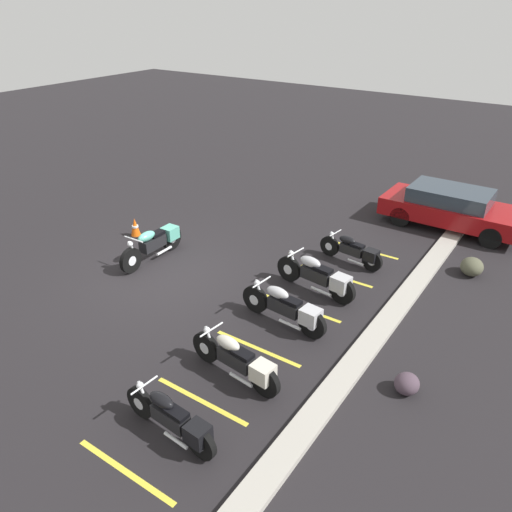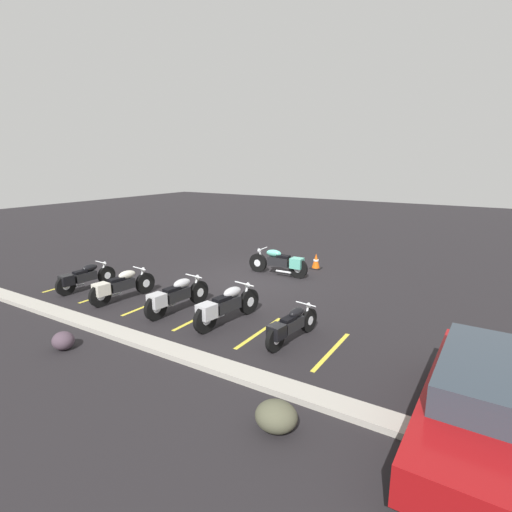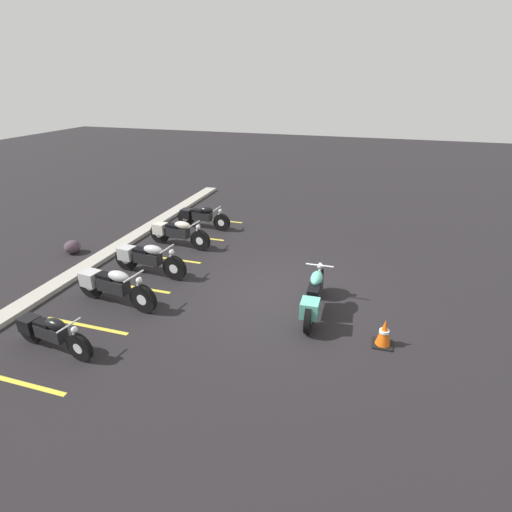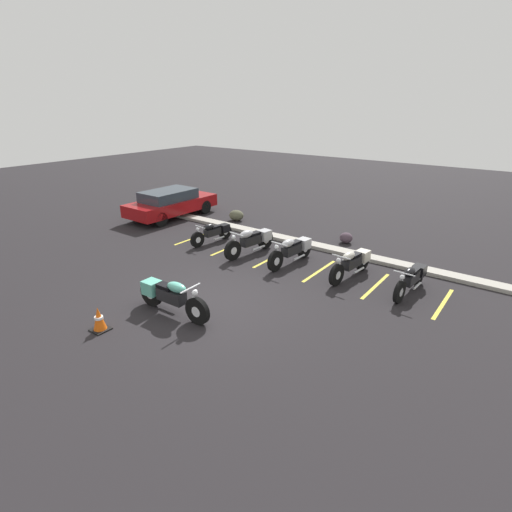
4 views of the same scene
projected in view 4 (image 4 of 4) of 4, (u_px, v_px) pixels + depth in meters
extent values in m
plane|color=black|center=(210.00, 305.00, 10.58)|extent=(60.00, 60.00, 0.00)
cylinder|color=black|center=(197.00, 311.00, 9.59)|extent=(0.70, 0.15, 0.70)
cylinder|color=silver|center=(197.00, 311.00, 9.59)|extent=(0.27, 0.14, 0.27)
cylinder|color=black|center=(151.00, 293.00, 10.47)|extent=(0.70, 0.15, 0.70)
cylinder|color=silver|center=(151.00, 293.00, 10.47)|extent=(0.27, 0.14, 0.27)
cube|color=black|center=(171.00, 296.00, 10.00)|extent=(0.81, 0.32, 0.32)
ellipsoid|color=#59B29E|center=(177.00, 287.00, 9.78)|extent=(0.60, 0.29, 0.25)
cube|color=black|center=(166.00, 286.00, 10.02)|extent=(0.47, 0.27, 0.08)
cube|color=#59B29E|center=(152.00, 287.00, 10.37)|extent=(0.43, 0.39, 0.36)
cylinder|color=silver|center=(193.00, 299.00, 9.55)|extent=(0.28, 0.07, 0.56)
cylinder|color=silver|center=(190.00, 288.00, 9.49)|extent=(0.06, 0.66, 0.04)
sphere|color=silver|center=(195.00, 293.00, 9.45)|extent=(0.15, 0.15, 0.15)
cylinder|color=silver|center=(169.00, 302.00, 10.37)|extent=(0.59, 0.09, 0.07)
cylinder|color=black|center=(197.00, 240.00, 14.73)|extent=(0.18, 0.59, 0.58)
cylinder|color=silver|center=(197.00, 240.00, 14.73)|extent=(0.14, 0.23, 0.22)
cylinder|color=black|center=(225.00, 232.00, 15.65)|extent=(0.18, 0.59, 0.58)
cylinder|color=silver|center=(225.00, 232.00, 15.65)|extent=(0.14, 0.23, 0.22)
cube|color=black|center=(212.00, 232.00, 15.17)|extent=(0.33, 0.70, 0.27)
ellipsoid|color=black|center=(209.00, 227.00, 14.97)|extent=(0.29, 0.52, 0.21)
cube|color=black|center=(215.00, 227.00, 15.21)|extent=(0.26, 0.41, 0.07)
cube|color=black|center=(224.00, 228.00, 15.57)|extent=(0.36, 0.39, 0.30)
cylinder|color=silver|center=(199.00, 233.00, 14.72)|extent=(0.08, 0.24, 0.47)
cylinder|color=silver|center=(200.00, 227.00, 14.67)|extent=(0.55, 0.10, 0.03)
sphere|color=silver|center=(198.00, 229.00, 14.62)|extent=(0.12, 0.12, 0.12)
cylinder|color=silver|center=(219.00, 238.00, 15.34)|extent=(0.12, 0.49, 0.06)
cylinder|color=black|center=(233.00, 251.00, 13.50)|extent=(0.22, 0.70, 0.69)
cylinder|color=silver|center=(233.00, 251.00, 13.50)|extent=(0.17, 0.28, 0.26)
cylinder|color=black|center=(265.00, 240.00, 14.59)|extent=(0.22, 0.70, 0.69)
cylinder|color=silver|center=(265.00, 240.00, 14.59)|extent=(0.17, 0.28, 0.26)
cube|color=black|center=(251.00, 240.00, 14.02)|extent=(0.40, 0.83, 0.31)
ellipsoid|color=#B7B7BC|center=(246.00, 234.00, 13.78)|extent=(0.35, 0.62, 0.25)
cube|color=black|center=(254.00, 233.00, 14.07)|extent=(0.31, 0.49, 0.08)
cube|color=#B7B7BC|center=(264.00, 235.00, 14.48)|extent=(0.43, 0.47, 0.36)
cylinder|color=silver|center=(235.00, 242.00, 13.49)|extent=(0.10, 0.28, 0.56)
cylinder|color=silver|center=(236.00, 234.00, 13.43)|extent=(0.65, 0.12, 0.04)
sphere|color=silver|center=(234.00, 237.00, 13.37)|extent=(0.15, 0.15, 0.15)
cylinder|color=silver|center=(259.00, 248.00, 14.21)|extent=(0.15, 0.58, 0.07)
cylinder|color=black|center=(275.00, 261.00, 12.63)|extent=(0.18, 0.68, 0.68)
cylinder|color=silver|center=(275.00, 261.00, 12.63)|extent=(0.15, 0.27, 0.26)
cylinder|color=black|center=(304.00, 248.00, 13.74)|extent=(0.18, 0.68, 0.68)
cylinder|color=silver|center=(304.00, 248.00, 13.74)|extent=(0.15, 0.27, 0.26)
cube|color=black|center=(292.00, 250.00, 13.17)|extent=(0.35, 0.80, 0.31)
ellipsoid|color=#B7B7BC|center=(288.00, 243.00, 12.93)|extent=(0.32, 0.59, 0.25)
cube|color=black|center=(295.00, 242.00, 13.22)|extent=(0.28, 0.47, 0.08)
cube|color=#B7B7BC|center=(304.00, 244.00, 13.64)|extent=(0.40, 0.44, 0.35)
cylinder|color=silver|center=(278.00, 252.00, 12.62)|extent=(0.08, 0.27, 0.55)
cylinder|color=silver|center=(279.00, 244.00, 12.57)|extent=(0.64, 0.09, 0.04)
sphere|color=silver|center=(277.00, 247.00, 12.51)|extent=(0.14, 0.14, 0.14)
cylinder|color=silver|center=(299.00, 257.00, 13.37)|extent=(0.12, 0.57, 0.07)
cylinder|color=black|center=(337.00, 275.00, 11.64)|extent=(0.19, 0.67, 0.66)
cylinder|color=silver|center=(337.00, 275.00, 11.64)|extent=(0.15, 0.26, 0.25)
cylinder|color=black|center=(363.00, 261.00, 12.70)|extent=(0.19, 0.67, 0.66)
cylinder|color=silver|center=(363.00, 261.00, 12.70)|extent=(0.15, 0.26, 0.25)
cube|color=black|center=(352.00, 262.00, 12.15)|extent=(0.36, 0.78, 0.30)
ellipsoid|color=beige|center=(349.00, 256.00, 11.92)|extent=(0.32, 0.58, 0.24)
cube|color=black|center=(355.00, 255.00, 12.19)|extent=(0.29, 0.46, 0.08)
cube|color=beige|center=(363.00, 256.00, 12.60)|extent=(0.40, 0.44, 0.34)
cylinder|color=silver|center=(339.00, 266.00, 11.63)|extent=(0.09, 0.27, 0.53)
cylinder|color=silver|center=(341.00, 257.00, 11.58)|extent=(0.62, 0.10, 0.04)
sphere|color=silver|center=(339.00, 260.00, 11.52)|extent=(0.14, 0.14, 0.14)
cylinder|color=silver|center=(359.00, 270.00, 12.34)|extent=(0.13, 0.55, 0.07)
cylinder|color=black|center=(399.00, 292.00, 10.64)|extent=(0.15, 0.62, 0.62)
cylinder|color=silver|center=(399.00, 292.00, 10.64)|extent=(0.13, 0.24, 0.23)
cylinder|color=black|center=(419.00, 275.00, 11.67)|extent=(0.15, 0.62, 0.62)
cylinder|color=silver|center=(419.00, 275.00, 11.67)|extent=(0.13, 0.24, 0.23)
cube|color=black|center=(411.00, 278.00, 11.14)|extent=(0.31, 0.73, 0.28)
ellipsoid|color=black|center=(410.00, 272.00, 10.92)|extent=(0.28, 0.54, 0.22)
cube|color=black|center=(414.00, 270.00, 11.18)|extent=(0.25, 0.42, 0.07)
cube|color=black|center=(419.00, 270.00, 11.58)|extent=(0.36, 0.40, 0.32)
cylinder|color=silver|center=(402.00, 282.00, 10.63)|extent=(0.07, 0.25, 0.50)
cylinder|color=silver|center=(404.00, 273.00, 10.59)|extent=(0.58, 0.07, 0.03)
sphere|color=silver|center=(402.00, 277.00, 10.53)|extent=(0.13, 0.13, 0.13)
cylinder|color=silver|center=(417.00, 286.00, 11.33)|extent=(0.10, 0.52, 0.07)
cylinder|color=black|center=(182.00, 202.00, 20.12)|extent=(0.23, 0.64, 0.64)
cylinder|color=black|center=(205.00, 207.00, 19.23)|extent=(0.23, 0.64, 0.64)
cylinder|color=black|center=(137.00, 214.00, 18.07)|extent=(0.23, 0.64, 0.64)
cylinder|color=black|center=(160.00, 219.00, 17.18)|extent=(0.23, 0.64, 0.64)
cube|color=maroon|center=(172.00, 205.00, 18.56)|extent=(1.84, 4.32, 0.55)
cube|color=#2D3842|center=(168.00, 195.00, 18.27)|extent=(1.53, 2.42, 0.45)
cube|color=#A8A399|center=(315.00, 245.00, 14.85)|extent=(18.00, 0.50, 0.12)
ellipsoid|color=#4E4E3B|center=(236.00, 215.00, 18.10)|extent=(0.77, 0.71, 0.48)
ellipsoid|color=#483844|center=(346.00, 238.00, 15.23)|extent=(0.54, 0.51, 0.40)
cube|color=black|center=(101.00, 329.00, 9.44)|extent=(0.40, 0.40, 0.03)
cone|color=#EA590F|center=(99.00, 319.00, 9.34)|extent=(0.32, 0.32, 0.60)
cylinder|color=white|center=(99.00, 318.00, 9.33)|extent=(0.20, 0.20, 0.06)
cube|color=gold|center=(194.00, 238.00, 15.84)|extent=(0.10, 2.10, 0.00)
cube|color=gold|center=(230.00, 247.00, 14.81)|extent=(0.10, 2.10, 0.00)
cube|color=gold|center=(271.00, 258.00, 13.78)|extent=(0.10, 2.10, 0.00)
cube|color=gold|center=(319.00, 271.00, 12.74)|extent=(0.10, 2.10, 0.00)
cube|color=gold|center=(376.00, 286.00, 11.71)|extent=(0.10, 2.10, 0.00)
cube|color=gold|center=(443.00, 304.00, 10.68)|extent=(0.10, 2.10, 0.00)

